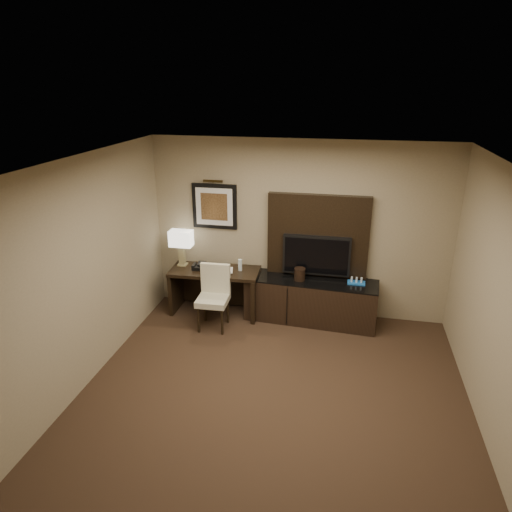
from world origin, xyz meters
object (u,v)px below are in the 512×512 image
(credenza, at_px, (311,300))
(table_lamp, at_px, (182,247))
(desk_chair, at_px, (213,300))
(water_bottle, at_px, (240,265))
(desk_phone, at_px, (199,266))
(desk, at_px, (215,291))
(tv, at_px, (316,255))
(minibar_tray, at_px, (356,281))
(ice_bucket, at_px, (300,274))

(credenza, relative_size, table_lamp, 3.17)
(desk_chair, distance_m, water_bottle, 0.70)
(desk_phone, bearing_deg, desk, -1.62)
(tv, bearing_deg, credenza, -107.27)
(desk_chair, relative_size, table_lamp, 1.49)
(desk_chair, relative_size, minibar_tray, 3.60)
(water_bottle, distance_m, minibar_tray, 1.76)
(credenza, height_order, desk_phone, desk_phone)
(table_lamp, bearing_deg, desk, -9.14)
(tv, height_order, table_lamp, table_lamp)
(desk, height_order, water_bottle, water_bottle)
(credenza, height_order, desk_chair, desk_chair)
(credenza, bearing_deg, minibar_tray, 4.13)
(minibar_tray, bearing_deg, desk_chair, -165.63)
(table_lamp, bearing_deg, credenza, -1.09)
(tv, relative_size, minibar_tray, 3.92)
(ice_bucket, bearing_deg, desk, -179.39)
(desk_phone, bearing_deg, desk_chair, -57.18)
(credenza, distance_m, desk_chair, 1.49)
(desk_phone, bearing_deg, minibar_tray, -2.32)
(water_bottle, height_order, ice_bucket, water_bottle)
(tv, xyz_separation_m, table_lamp, (-2.09, -0.10, 0.02))
(credenza, relative_size, desk_chair, 2.13)
(water_bottle, distance_m, ice_bucket, 0.92)
(desk, xyz_separation_m, desk_phone, (-0.24, -0.01, 0.42))
(tv, xyz_separation_m, desk_chair, (-1.43, -0.66, -0.56))
(credenza, distance_m, water_bottle, 1.20)
(desk_chair, bearing_deg, desk, 100.53)
(desk_phone, xyz_separation_m, minibar_tray, (2.38, 0.07, -0.06))
(table_lamp, xyz_separation_m, minibar_tray, (2.70, -0.03, -0.32))
(desk, relative_size, tv, 1.37)
(tv, relative_size, ice_bucket, 5.37)
(tv, bearing_deg, water_bottle, -173.45)
(credenza, bearing_deg, desk_chair, -156.11)
(table_lamp, distance_m, desk_phone, 0.42)
(water_bottle, bearing_deg, desk, -171.43)
(credenza, height_order, ice_bucket, ice_bucket)
(water_bottle, bearing_deg, credenza, -0.46)
(water_bottle, bearing_deg, tv, 6.55)
(credenza, height_order, minibar_tray, minibar_tray)
(desk_phone, bearing_deg, table_lamp, 158.54)
(minibar_tray, bearing_deg, table_lamp, 179.33)
(credenza, bearing_deg, desk_phone, -174.52)
(tv, height_order, minibar_tray, tv)
(minibar_tray, bearing_deg, desk_phone, -178.39)
(desk, distance_m, tv, 1.68)
(credenza, relative_size, tv, 1.96)
(desk, xyz_separation_m, credenza, (1.49, 0.05, -0.03))
(desk, height_order, tv, tv)
(desk, relative_size, table_lamp, 2.21)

